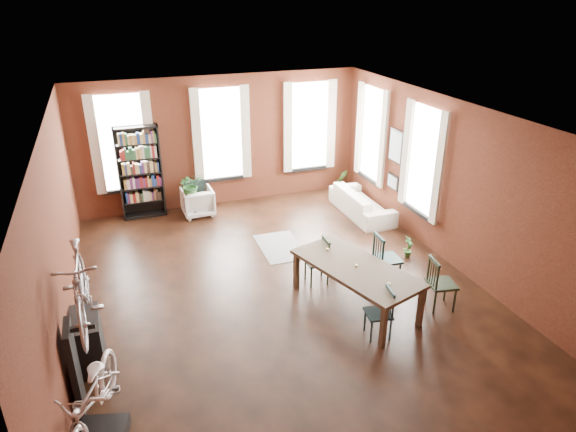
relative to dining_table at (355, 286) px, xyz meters
name	(u,v)px	position (x,y,z in m)	size (l,w,h in m)	color
room	(283,168)	(-0.78, 1.48, 1.75)	(9.00, 9.04, 3.22)	black
dining_table	(355,286)	(0.00, 0.00, 0.00)	(1.04, 2.29, 0.78)	#4C3E2E
dining_chair_a	(378,313)	(-0.03, -0.87, 0.03)	(0.38, 0.38, 0.83)	#1B393D
dining_chair_b	(317,261)	(-0.31, 0.95, 0.05)	(0.40, 0.40, 0.87)	#1C2F1B
dining_chair_c	(442,284)	(1.36, -0.54, 0.08)	(0.44, 0.44, 0.94)	black
dining_chair_d	(387,259)	(0.91, 0.51, 0.10)	(0.45, 0.45, 0.98)	#1B3D3C
bookshelf	(140,173)	(-3.03, 5.17, 0.71)	(1.00, 0.32, 2.20)	black
white_armchair	(198,201)	(-1.81, 4.78, -0.02)	(0.72, 0.67, 0.74)	silver
cream_sofa	(362,199)	(1.92, 3.47, 0.02)	(2.08, 0.61, 0.81)	beige
striped_rug	(281,247)	(-0.48, 2.51, -0.38)	(0.87, 1.39, 0.01)	black
bike_wall_rack	(75,369)	(-4.43, -0.93, 0.26)	(0.16, 0.60, 1.30)	black
console_table	(88,341)	(-4.31, -0.03, 0.01)	(0.40, 0.80, 0.80)	black
plant_stand	(191,207)	(-1.98, 4.69, -0.13)	(0.26, 0.26, 0.53)	black
plant_by_sofa	(341,187)	(2.09, 4.98, -0.25)	(0.35, 0.63, 0.28)	#2F5321
plant_small	(408,254)	(1.82, 1.20, -0.31)	(0.24, 0.46, 0.17)	#2A5F26
bicycle_floor	(87,369)	(-4.21, -1.58, 0.73)	(0.66, 1.00, 1.91)	silver
bicycle_hung	(76,264)	(-4.18, -0.93, 1.74)	(0.47, 1.00, 1.66)	#A5A8AD
plant_on_stand	(191,188)	(-1.96, 4.68, 0.37)	(0.53, 0.59, 0.46)	#215120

